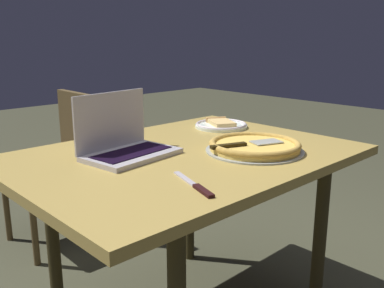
{
  "coord_description": "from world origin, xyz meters",
  "views": [
    {
      "loc": [
        1.06,
        1.15,
        1.17
      ],
      "look_at": [
        -0.0,
        0.04,
        0.78
      ],
      "focal_mm": 39.8,
      "sensor_mm": 36.0,
      "label": 1
    }
  ],
  "objects_px": {
    "laptop": "(125,142)",
    "table_knife": "(196,186)",
    "chair_near": "(61,157)",
    "dining_table": "(185,171)",
    "pizza_plate": "(221,125)",
    "pizza_tray": "(255,146)"
  },
  "relations": [
    {
      "from": "laptop",
      "to": "table_knife",
      "type": "distance_m",
      "value": 0.43
    },
    {
      "from": "dining_table",
      "to": "laptop",
      "type": "bearing_deg",
      "value": -31.45
    },
    {
      "from": "pizza_plate",
      "to": "dining_table",
      "type": "bearing_deg",
      "value": 26.06
    },
    {
      "from": "table_knife",
      "to": "chair_near",
      "type": "relative_size",
      "value": 0.28
    },
    {
      "from": "table_knife",
      "to": "dining_table",
      "type": "bearing_deg",
      "value": -127.64
    },
    {
      "from": "pizza_plate",
      "to": "table_knife",
      "type": "distance_m",
      "value": 0.85
    },
    {
      "from": "chair_near",
      "to": "pizza_plate",
      "type": "bearing_deg",
      "value": 115.94
    },
    {
      "from": "dining_table",
      "to": "table_knife",
      "type": "distance_m",
      "value": 0.4
    },
    {
      "from": "table_knife",
      "to": "pizza_tray",
      "type": "bearing_deg",
      "value": -163.07
    },
    {
      "from": "dining_table",
      "to": "pizza_plate",
      "type": "bearing_deg",
      "value": -153.94
    },
    {
      "from": "dining_table",
      "to": "chair_near",
      "type": "xyz_separation_m",
      "value": [
        -0.02,
        -1.07,
        -0.17
      ]
    },
    {
      "from": "pizza_plate",
      "to": "pizza_tray",
      "type": "distance_m",
      "value": 0.45
    },
    {
      "from": "pizza_plate",
      "to": "chair_near",
      "type": "xyz_separation_m",
      "value": [
        0.42,
        -0.86,
        -0.26
      ]
    },
    {
      "from": "chair_near",
      "to": "dining_table",
      "type": "bearing_deg",
      "value": 89.07
    },
    {
      "from": "laptop",
      "to": "chair_near",
      "type": "height_order",
      "value": "laptop"
    },
    {
      "from": "pizza_plate",
      "to": "table_knife",
      "type": "height_order",
      "value": "pizza_plate"
    },
    {
      "from": "dining_table",
      "to": "pizza_plate",
      "type": "relative_size",
      "value": 5.06
    },
    {
      "from": "chair_near",
      "to": "table_knife",
      "type": "bearing_deg",
      "value": 79.44
    },
    {
      "from": "chair_near",
      "to": "pizza_tray",
      "type": "bearing_deg",
      "value": 98.33
    },
    {
      "from": "laptop",
      "to": "table_knife",
      "type": "relative_size",
      "value": 1.48
    },
    {
      "from": "dining_table",
      "to": "chair_near",
      "type": "height_order",
      "value": "chair_near"
    },
    {
      "from": "laptop",
      "to": "pizza_tray",
      "type": "distance_m",
      "value": 0.49
    }
  ]
}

